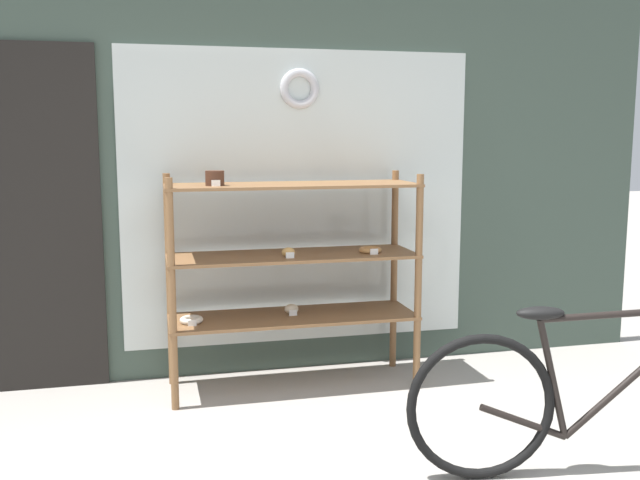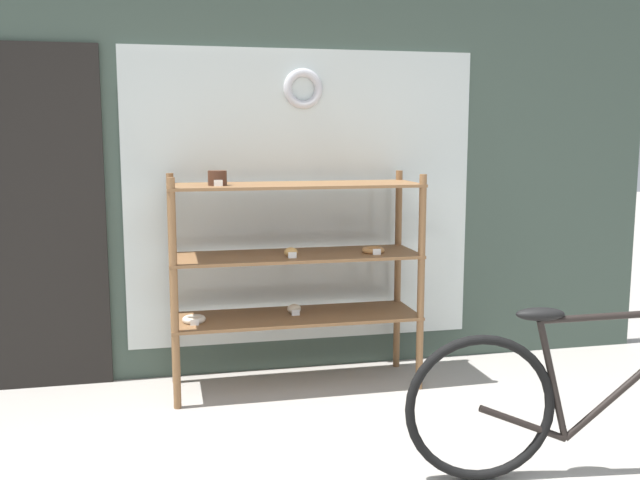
% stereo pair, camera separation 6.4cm
% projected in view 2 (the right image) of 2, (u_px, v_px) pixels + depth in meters
% --- Properties ---
extents(storefront_facade, '(5.37, 0.13, 3.21)m').
position_uv_depth(storefront_facade, '(265.00, 134.00, 4.58)').
color(storefront_facade, '#3D4C42').
rests_on(storefront_facade, ground_plane).
extents(display_case, '(1.51, 0.48, 1.35)m').
position_uv_depth(display_case, '(293.00, 258.00, 4.35)').
color(display_case, brown).
rests_on(display_case, ground_plane).
extents(bicycle, '(1.80, 0.48, 0.82)m').
position_uv_depth(bicycle, '(602.00, 400.00, 3.23)').
color(bicycle, black).
rests_on(bicycle, ground_plane).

